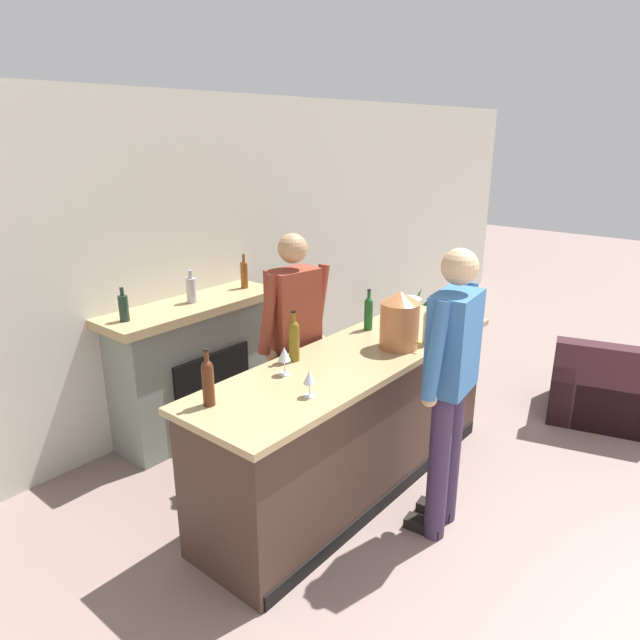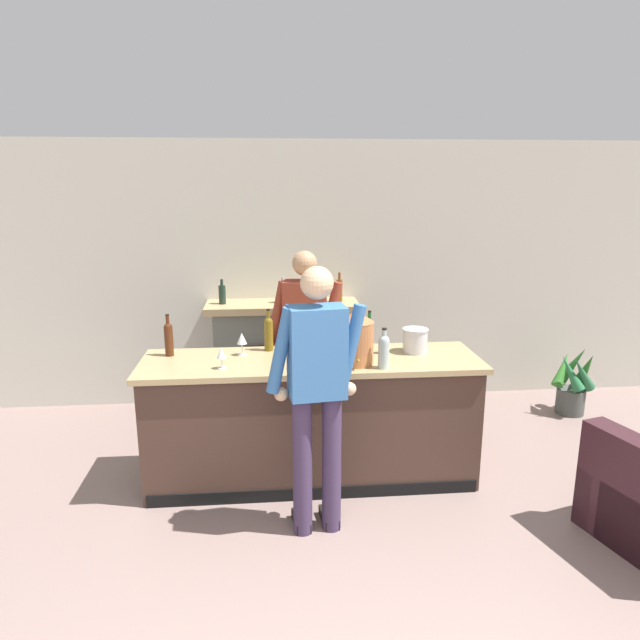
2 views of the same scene
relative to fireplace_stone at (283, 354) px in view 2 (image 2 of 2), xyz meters
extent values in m
cube|color=beige|center=(0.17, 0.26, 0.80)|extent=(12.00, 0.07, 2.75)
cube|color=#432D24|center=(0.18, -1.51, -0.10)|extent=(2.54, 0.68, 0.96)
cube|color=tan|center=(0.18, -1.51, 0.41)|extent=(2.61, 0.75, 0.04)
cube|color=black|center=(0.18, -1.86, -0.53)|extent=(2.49, 0.01, 0.10)
cube|color=gray|center=(0.00, 0.01, -0.05)|extent=(1.39, 0.44, 1.06)
cube|color=black|center=(0.00, -0.23, -0.18)|extent=(0.76, 0.02, 0.68)
cube|color=tan|center=(0.00, -0.01, 0.52)|extent=(1.55, 0.52, 0.07)
cylinder|color=#1D3026|center=(-0.60, -0.01, 0.65)|extent=(0.07, 0.07, 0.19)
cylinder|color=#1D3026|center=(-0.60, -0.01, 0.78)|extent=(0.03, 0.03, 0.06)
cylinder|color=#ACA9B4|center=(0.01, -0.01, 0.66)|extent=(0.08, 0.08, 0.20)
cylinder|color=#ACA9B4|center=(0.01, -0.01, 0.79)|extent=(0.03, 0.03, 0.07)
cylinder|color=brown|center=(0.58, -0.01, 0.67)|extent=(0.06, 0.06, 0.23)
cylinder|color=brown|center=(0.58, -0.01, 0.82)|extent=(0.03, 0.03, 0.08)
cube|color=#371B21|center=(2.35, -2.29, -0.30)|extent=(0.79, 0.40, 0.56)
cylinder|color=#464A45|center=(2.94, -0.45, -0.44)|extent=(0.28, 0.28, 0.26)
cylinder|color=#332319|center=(2.94, -0.45, -0.32)|extent=(0.25, 0.25, 0.02)
cone|color=#2C6C27|center=(3.06, -0.46, -0.10)|extent=(0.14, 0.33, 0.41)
cone|color=#2B6A28|center=(2.99, -0.34, -0.09)|extent=(0.33, 0.24, 0.42)
cone|color=#317327|center=(2.87, -0.37, -0.13)|extent=(0.32, 0.31, 0.37)
cone|color=#276C3C|center=(2.87, -0.53, -0.11)|extent=(0.30, 0.28, 0.38)
cone|color=#28613B|center=(2.97, -0.56, -0.11)|extent=(0.34, 0.20, 0.39)
cylinder|color=#3D2E4B|center=(0.26, -2.22, -0.09)|extent=(0.13, 0.13, 0.98)
cube|color=black|center=(0.25, -2.15, -0.54)|extent=(0.13, 0.25, 0.07)
cylinder|color=#3D2E4B|center=(0.06, -2.25, -0.09)|extent=(0.13, 0.13, 0.98)
cube|color=black|center=(0.05, -2.18, -0.54)|extent=(0.13, 0.25, 0.07)
cube|color=teal|center=(0.16, -2.23, 0.70)|extent=(0.38, 0.26, 0.60)
cylinder|color=teal|center=(0.39, -2.19, 0.72)|extent=(0.20, 0.08, 0.57)
sphere|color=#D6AD82|center=(0.39, -2.17, 0.42)|extent=(0.09, 0.09, 0.09)
cylinder|color=teal|center=(-0.07, -2.24, 0.72)|extent=(0.20, 0.08, 0.57)
sphere|color=#D6AD82|center=(-0.07, -2.22, 0.42)|extent=(0.09, 0.09, 0.09)
sphere|color=#D6AD82|center=(0.16, -2.23, 1.15)|extent=(0.21, 0.21, 0.21)
cylinder|color=#363740|center=(0.06, -0.95, -0.11)|extent=(0.13, 0.13, 0.94)
cube|color=black|center=(0.05, -1.02, -0.54)|extent=(0.14, 0.25, 0.07)
cylinder|color=#363740|center=(0.26, -0.99, -0.11)|extent=(0.13, 0.13, 0.94)
cube|color=black|center=(0.25, -1.06, -0.54)|extent=(0.14, 0.25, 0.07)
cube|color=brown|center=(0.16, -0.97, 0.65)|extent=(0.39, 0.28, 0.58)
cylinder|color=brown|center=(-0.07, -0.95, 0.66)|extent=(0.20, 0.08, 0.57)
sphere|color=tan|center=(-0.07, -0.97, 0.36)|extent=(0.09, 0.09, 0.09)
cylinder|color=brown|center=(0.39, -1.03, 0.66)|extent=(0.20, 0.08, 0.57)
sphere|color=tan|center=(0.38, -1.05, 0.36)|extent=(0.09, 0.09, 0.09)
sphere|color=tan|center=(0.16, -0.97, 1.09)|extent=(0.21, 0.21, 0.21)
cylinder|color=#B76E3E|center=(0.50, -1.66, 0.59)|extent=(0.27, 0.27, 0.32)
cone|color=#B76E3E|center=(0.50, -1.66, 0.79)|extent=(0.28, 0.28, 0.08)
cylinder|color=#B29333|center=(0.50, -1.81, 0.50)|extent=(0.02, 0.04, 0.02)
cylinder|color=silver|center=(1.02, -1.41, 0.52)|extent=(0.19, 0.19, 0.18)
cylinder|color=silver|center=(1.02, -1.41, 0.62)|extent=(0.21, 0.21, 0.01)
cylinder|color=brown|center=(-0.14, -1.26, 0.55)|extent=(0.07, 0.07, 0.24)
sphere|color=brown|center=(-0.14, -1.26, 0.67)|extent=(0.07, 0.07, 0.07)
cylinder|color=brown|center=(-0.14, -1.26, 0.71)|extent=(0.03, 0.03, 0.09)
cylinder|color=black|center=(-0.14, -1.26, 0.77)|extent=(0.03, 0.03, 0.01)
cylinder|color=#4C2411|center=(-0.92, -1.33, 0.54)|extent=(0.07, 0.07, 0.23)
sphere|color=#4C2411|center=(-0.92, -1.33, 0.66)|extent=(0.06, 0.06, 0.06)
cylinder|color=#4C2411|center=(-0.92, -1.33, 0.71)|extent=(0.03, 0.03, 0.09)
cylinder|color=black|center=(-0.92, -1.33, 0.76)|extent=(0.03, 0.03, 0.01)
cylinder|color=#195525|center=(0.67, -1.28, 0.54)|extent=(0.07, 0.07, 0.22)
sphere|color=#195525|center=(0.67, -1.28, 0.65)|extent=(0.06, 0.06, 0.06)
cylinder|color=#195525|center=(0.67, -1.28, 0.69)|extent=(0.03, 0.03, 0.09)
cylinder|color=black|center=(0.67, -1.28, 0.74)|extent=(0.03, 0.03, 0.01)
cylinder|color=#A9BEB7|center=(0.69, -1.78, 0.53)|extent=(0.08, 0.08, 0.21)
sphere|color=#A9BEB7|center=(0.69, -1.78, 0.64)|extent=(0.08, 0.08, 0.08)
cylinder|color=#A9BEB7|center=(0.69, -1.78, 0.68)|extent=(0.03, 0.03, 0.08)
cylinder|color=black|center=(0.69, -1.78, 0.73)|extent=(0.04, 0.04, 0.01)
cylinder|color=silver|center=(0.76, -1.42, 0.43)|extent=(0.06, 0.06, 0.01)
cylinder|color=silver|center=(0.76, -1.42, 0.48)|extent=(0.01, 0.01, 0.08)
cone|color=silver|center=(0.76, -1.42, 0.56)|extent=(0.07, 0.07, 0.09)
cylinder|color=silver|center=(-0.49, -1.69, 0.43)|extent=(0.07, 0.07, 0.01)
cylinder|color=silver|center=(-0.49, -1.69, 0.47)|extent=(0.01, 0.01, 0.07)
cone|color=silver|center=(-0.49, -1.69, 0.55)|extent=(0.07, 0.07, 0.08)
cylinder|color=silver|center=(-0.35, -1.37, 0.43)|extent=(0.07, 0.07, 0.01)
cylinder|color=silver|center=(-0.35, -1.37, 0.48)|extent=(0.01, 0.01, 0.09)
cone|color=silver|center=(-0.35, -1.37, 0.57)|extent=(0.08, 0.08, 0.09)
camera|label=1|loc=(-2.72, -3.61, 1.88)|focal=32.00mm
camera|label=2|loc=(-0.14, -5.70, 1.77)|focal=32.00mm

